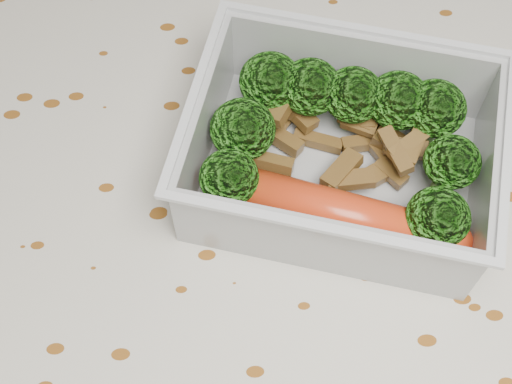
{
  "coord_description": "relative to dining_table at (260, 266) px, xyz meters",
  "views": [
    {
      "loc": [
        -0.01,
        -0.18,
        1.1
      ],
      "look_at": [
        -0.0,
        -0.01,
        0.78
      ],
      "focal_mm": 50.0,
      "sensor_mm": 36.0,
      "label": 1
    }
  ],
  "objects": [
    {
      "name": "dining_table",
      "position": [
        0.0,
        0.0,
        0.0
      ],
      "size": [
        1.4,
        0.9,
        0.75
      ],
      "color": "brown",
      "rests_on": "ground"
    },
    {
      "name": "tablecloth",
      "position": [
        0.0,
        0.0,
        0.05
      ],
      "size": [
        1.46,
        0.96,
        0.19
      ],
      "color": "beige",
      "rests_on": "dining_table"
    },
    {
      "name": "lunch_container",
      "position": [
        0.04,
        0.01,
        0.11
      ],
      "size": [
        0.19,
        0.17,
        0.06
      ],
      "color": "silver",
      "rests_on": "tablecloth"
    },
    {
      "name": "broccoli_florets",
      "position": [
        0.05,
        0.03,
        0.12
      ],
      "size": [
        0.15,
        0.12,
        0.04
      ],
      "color": "#608C3F",
      "rests_on": "lunch_container"
    },
    {
      "name": "meat_pile",
      "position": [
        0.05,
        0.03,
        0.11
      ],
      "size": [
        0.11,
        0.07,
        0.03
      ],
      "color": "brown",
      "rests_on": "lunch_container"
    },
    {
      "name": "sausage",
      "position": [
        0.04,
        -0.02,
        0.11
      ],
      "size": [
        0.13,
        0.06,
        0.02
      ],
      "color": "red",
      "rests_on": "lunch_container"
    }
  ]
}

